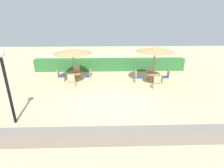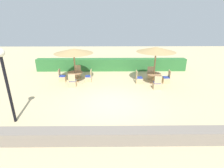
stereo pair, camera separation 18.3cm
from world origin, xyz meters
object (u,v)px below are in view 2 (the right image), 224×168
(patio_chair_back_left_west, at_px, (62,78))
(round_table_back_right, at_px, (154,76))
(parasol_back_right, at_px, (156,50))
(parasol_back_left, at_px, (74,51))
(patio_chair_back_left_south, at_px, (73,83))
(patio_chair_back_right_south, at_px, (157,85))
(patio_chair_back_right_east, at_px, (166,79))
(patio_chair_back_left_east, at_px, (89,78))
(patio_chair_back_left_north, at_px, (78,74))
(lamp_post, at_px, (4,72))
(round_table_back_left, at_px, (75,74))
(patio_chair_back_right_west, at_px, (139,80))
(patio_chair_back_right_north, at_px, (151,76))

(patio_chair_back_left_west, bearing_deg, round_table_back_right, 86.20)
(parasol_back_right, distance_m, round_table_back_right, 1.86)
(parasol_back_left, xyz_separation_m, patio_chair_back_left_south, (-0.02, -1.00, -1.99))
(patio_chair_back_right_south, relative_size, patio_chair_back_left_west, 1.00)
(patio_chair_back_right_east, xyz_separation_m, patio_chair_back_left_east, (-5.60, 0.31, 0.00))
(parasol_back_right, relative_size, patio_chair_back_left_north, 2.83)
(patio_chair_back_left_south, bearing_deg, patio_chair_back_right_east, 5.60)
(patio_chair_back_right_east, bearing_deg, lamp_post, 120.30)
(patio_chair_back_left_west, xyz_separation_m, patio_chair_back_left_north, (0.96, 0.96, 0.00))
(parasol_back_right, bearing_deg, lamp_post, -146.96)
(round_table_back_left, xyz_separation_m, patio_chair_back_left_west, (-0.98, 0.03, -0.30))
(patio_chair_back_right_west, bearing_deg, lamp_post, -52.81)
(patio_chair_back_right_south, relative_size, patio_chair_back_left_north, 1.00)
(round_table_back_right, distance_m, patio_chair_back_left_east, 4.68)
(patio_chair_back_right_west, relative_size, patio_chair_back_left_south, 1.00)
(round_table_back_left, distance_m, patio_chair_back_left_west, 1.02)
(round_table_back_right, bearing_deg, patio_chair_back_right_west, 178.93)
(patio_chair_back_right_south, bearing_deg, patio_chair_back_left_west, 167.40)
(parasol_back_right, relative_size, parasol_back_left, 0.97)
(patio_chair_back_right_north, bearing_deg, patio_chair_back_left_north, -4.83)
(round_table_back_right, distance_m, patio_chair_back_left_north, 5.81)
(parasol_back_left, bearing_deg, patio_chair_back_left_south, -90.98)
(lamp_post, height_order, patio_chair_back_right_east, lamp_post)
(patio_chair_back_right_south, relative_size, patio_chair_back_right_north, 1.00)
(lamp_post, xyz_separation_m, patio_chair_back_left_north, (1.78, 6.22, -2.09))
(round_table_back_left, height_order, patio_chair_back_left_north, patio_chair_back_left_north)
(patio_chair_back_left_south, bearing_deg, round_table_back_left, 89.02)
(patio_chair_back_right_east, height_order, patio_chair_back_left_west, same)
(round_table_back_left, relative_size, patio_chair_back_left_west, 1.15)
(patio_chair_back_right_north, relative_size, patio_chair_back_right_east, 1.00)
(patio_chair_back_right_north, bearing_deg, lamp_post, 37.79)
(patio_chair_back_left_south, height_order, patio_chair_back_left_east, same)
(lamp_post, relative_size, patio_chair_back_right_north, 3.57)
(round_table_back_right, relative_size, patio_chair_back_left_north, 1.10)
(parasol_back_right, height_order, patio_chair_back_left_north, parasol_back_right)
(patio_chair_back_right_north, bearing_deg, patio_chair_back_right_south, 89.67)
(patio_chair_back_right_north, height_order, patio_chair_back_left_west, same)
(round_table_back_left, bearing_deg, patio_chair_back_right_west, -4.89)
(parasol_back_right, xyz_separation_m, patio_chair_back_left_south, (-5.63, -0.59, -2.15))
(round_table_back_right, xyz_separation_m, patio_chair_back_left_east, (-4.66, 0.37, -0.29))
(parasol_back_right, bearing_deg, patio_chair_back_right_south, -90.82)
(lamp_post, height_order, patio_chair_back_left_north, lamp_post)
(round_table_back_right, xyz_separation_m, patio_chair_back_left_south, (-5.63, -0.59, -0.29))
(patio_chair_back_right_east, bearing_deg, patio_chair_back_left_north, 78.45)
(patio_chair_back_left_west, bearing_deg, patio_chair_back_right_north, 94.22)
(patio_chair_back_right_north, distance_m, round_table_back_left, 5.64)
(patio_chair_back_left_west, relative_size, patio_chair_back_left_south, 1.00)
(patio_chair_back_left_west, relative_size, patio_chair_back_left_east, 1.00)
(lamp_post, xyz_separation_m, patio_chair_back_right_south, (7.40, 3.79, -2.09))
(patio_chair_back_right_north, relative_size, parasol_back_left, 0.34)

